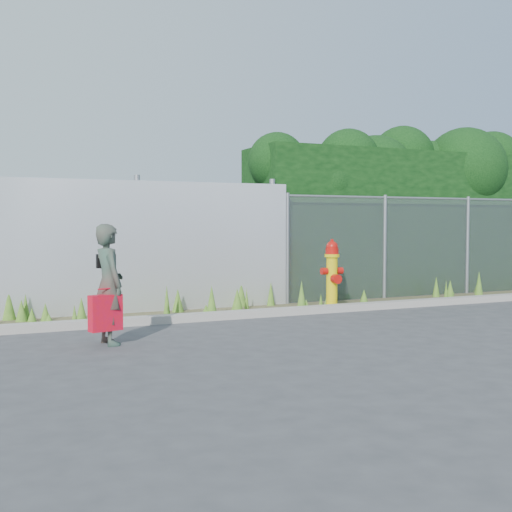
{
  "coord_description": "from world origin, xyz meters",
  "views": [
    {
      "loc": [
        -4.29,
        -7.46,
        1.51
      ],
      "look_at": [
        -0.3,
        1.4,
        1.0
      ],
      "focal_mm": 45.0,
      "sensor_mm": 36.0,
      "label": 1
    }
  ],
  "objects": [
    {
      "name": "ground",
      "position": [
        0.0,
        0.0,
        0.0
      ],
      "size": [
        80.0,
        80.0,
        0.0
      ],
      "primitive_type": "plane",
      "color": "#3C3B3E",
      "rests_on": "ground"
    },
    {
      "name": "curb",
      "position": [
        0.0,
        1.8,
        0.06
      ],
      "size": [
        16.0,
        0.22,
        0.12
      ],
      "primitive_type": "cube",
      "color": "gray",
      "rests_on": "ground"
    },
    {
      "name": "weed_strip",
      "position": [
        -0.68,
        2.51,
        0.14
      ],
      "size": [
        16.0,
        1.33,
        0.53
      ],
      "color": "#4A432A",
      "rests_on": "ground"
    },
    {
      "name": "corrugated_fence",
      "position": [
        -3.25,
        3.01,
        1.1
      ],
      "size": [
        8.5,
        0.21,
        2.3
      ],
      "color": "silver",
      "rests_on": "ground"
    },
    {
      "name": "chainlink_fence",
      "position": [
        4.25,
        3.0,
        1.03
      ],
      "size": [
        6.5,
        0.07,
        2.05
      ],
      "color": "gray",
      "rests_on": "ground"
    },
    {
      "name": "hedge",
      "position": [
        4.53,
        4.0,
        2.0
      ],
      "size": [
        7.52,
        1.97,
        3.65
      ],
      "color": "black",
      "rests_on": "ground"
    },
    {
      "name": "fire_hydrant",
      "position": [
        1.49,
        2.14,
        0.59
      ],
      "size": [
        0.41,
        0.36,
        1.22
      ],
      "rotation": [
        0.0,
        0.0,
        -0.03
      ],
      "color": "yellow",
      "rests_on": "ground"
    },
    {
      "name": "woman",
      "position": [
        -2.71,
        0.47,
        0.75
      ],
      "size": [
        0.44,
        0.6,
        1.49
      ],
      "primitive_type": "imported",
      "rotation": [
        0.0,
        0.0,
        1.74
      ],
      "color": "#116C55",
      "rests_on": "ground"
    },
    {
      "name": "red_tote_bag",
      "position": [
        -2.79,
        0.32,
        0.42
      ],
      "size": [
        0.4,
        0.15,
        0.52
      ],
      "rotation": [
        0.0,
        0.0,
        0.27
      ],
      "color": "#B70A2F"
    },
    {
      "name": "black_shoulder_bag",
      "position": [
        -2.71,
        0.66,
        1.02
      ],
      "size": [
        0.23,
        0.1,
        0.18
      ],
      "rotation": [
        0.0,
        0.0,
        0.0
      ],
      "color": "black"
    }
  ]
}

